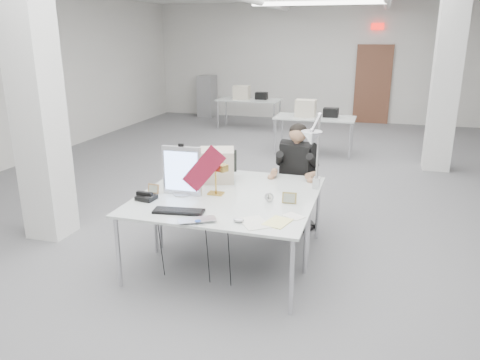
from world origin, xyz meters
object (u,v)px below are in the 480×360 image
Objects in this scene: monitor at (182,171)px; seated_person at (297,160)px; laptop at (198,223)px; beige_monitor at (217,165)px; bankers_lamp at (216,179)px; office_chair at (296,192)px; architect_lamp at (315,156)px; desk_main at (214,210)px; desk_phone at (146,198)px.

seated_person is at bearing 48.81° from monitor.
seated_person is 1.69× the size of monitor.
laptop is 1.30m from beige_monitor.
bankers_lamp reaches higher than laptop.
office_chair is 1.18m from architect_lamp.
architect_lamp reaches higher than bankers_lamp.
monitor reaches higher than desk_main.
beige_monitor is at bearing 70.03° from monitor.
desk_main is 3.50× the size of monitor.
laptop is at bearing -91.72° from desk_main.
beige_monitor is at bearing 71.13° from laptop.
monitor is (-0.99, -1.20, 0.11)m from seated_person.
monitor is at bearing -126.25° from beige_monitor.
bankers_lamp is (-0.12, 0.81, 0.15)m from laptop.
beige_monitor is 1.17m from architect_lamp.
seated_person is at bearing 70.80° from desk_main.
office_chair is 2.05m from laptop.
bankers_lamp reaches higher than desk_main.
bankers_lamp is 0.73m from desk_phone.
architect_lamp reaches higher than seated_person.
seated_person is at bearing 20.58° from beige_monitor.
desk_phone is 0.21× the size of architect_lamp.
desk_main is 2.08× the size of seated_person.
architect_lamp reaches higher than monitor.
monitor is (-0.99, -1.25, 0.54)m from office_chair.
desk_phone is (-0.28, -0.26, -0.23)m from monitor.
laptop is 0.89× the size of beige_monitor.
beige_monitor is at bearing 174.39° from architect_lamp.
desk_phone reaches higher than laptop.
laptop is (-0.01, -0.39, 0.03)m from desk_main.
office_chair is 2.85× the size of bankers_lamp.
monitor reaches higher than desk_phone.
architect_lamp is (0.32, -0.89, 0.70)m from office_chair.
seated_person is at bearing 56.77° from desk_phone.
office_chair reaches higher than laptop.
office_chair is 5.27× the size of desk_phone.
monitor is 0.59m from beige_monitor.
desk_main is 4.67× the size of beige_monitor.
office_chair is 0.43m from seated_person.
beige_monitor is at bearing 107.45° from desk_main.
bankers_lamp is (0.33, 0.10, -0.09)m from monitor.
beige_monitor is (-0.81, -0.69, 0.46)m from office_chair.
desk_phone is at bearing 118.20° from laptop.
desk_main is 0.39m from laptop.
architect_lamp is (0.86, 1.06, 0.41)m from laptop.
architect_lamp is (1.13, -0.20, 0.24)m from beige_monitor.
desk_main is at bearing -36.37° from monitor.
laptop is (-0.54, -1.91, -0.13)m from seated_person.
beige_monitor is (-0.81, -0.64, 0.04)m from seated_person.
office_chair is 1.40m from bankers_lamp.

